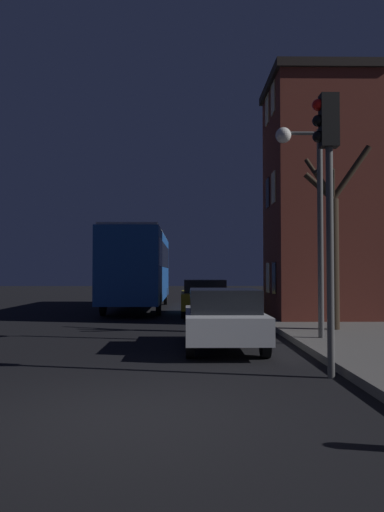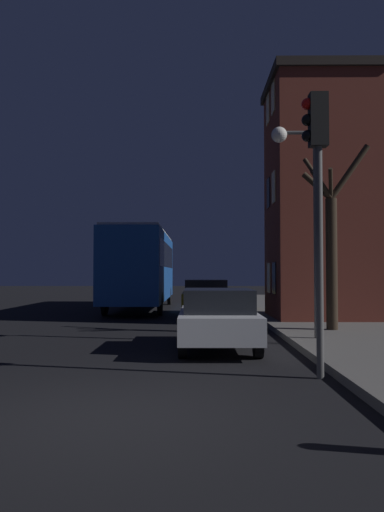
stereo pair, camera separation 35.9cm
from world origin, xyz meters
The scene contains 8 objects.
ground_plane centered at (0.00, 0.00, 0.00)m, with size 120.00×120.00×0.00m, color black.
brick_building centered at (5.59, 11.77, 4.50)m, with size 3.87×3.97×8.64m.
streetlamp centered at (3.66, 6.00, 3.69)m, with size 1.16×0.39×5.18m.
traffic_light centered at (3.06, 2.09, 3.39)m, with size 0.43×0.24×4.75m.
bare_tree centered at (4.85, 7.81, 2.65)m, with size 1.90×1.30×5.19m.
bus centered at (-1.56, 17.74, 2.18)m, with size 2.46×10.80×3.67m.
car_near_lane centered at (1.54, 5.26, 0.72)m, with size 1.72×3.89×1.37m.
car_mid_lane centered at (1.44, 14.27, 0.78)m, with size 1.86×4.45×1.47m.
Camera 1 is at (0.68, -6.19, 1.74)m, focal length 35.00 mm.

